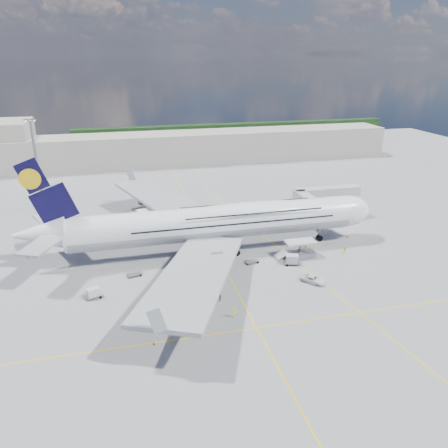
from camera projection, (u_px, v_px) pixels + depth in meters
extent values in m
plane|color=gray|center=(226.00, 271.00, 87.68)|extent=(300.00, 300.00, 0.00)
cube|color=yellow|center=(226.00, 271.00, 87.68)|extent=(0.25, 220.00, 0.01)
cube|color=yellow|center=(257.00, 328.00, 69.59)|extent=(120.00, 0.25, 0.01)
cube|color=yellow|center=(275.00, 245.00, 99.84)|extent=(14.16, 99.06, 0.01)
cylinder|color=white|center=(215.00, 222.00, 94.25)|extent=(62.00, 7.20, 7.20)
cylinder|color=#9EA0A5|center=(215.00, 223.00, 94.31)|extent=(60.76, 7.13, 7.13)
ellipsoid|color=white|center=(251.00, 211.00, 95.31)|extent=(36.00, 6.84, 3.76)
ellipsoid|color=white|center=(345.00, 211.00, 101.14)|extent=(11.52, 7.20, 7.20)
ellipsoid|color=black|center=(358.00, 207.00, 101.64)|extent=(3.84, 4.16, 1.44)
cone|color=white|center=(40.00, 234.00, 86.08)|extent=(10.00, 6.84, 6.84)
cube|color=black|center=(44.00, 191.00, 83.32)|extent=(11.02, 0.46, 14.61)
cylinder|color=yellow|center=(30.00, 179.00, 81.94)|extent=(4.00, 0.60, 4.00)
cube|color=#999EA3|center=(167.00, 202.00, 111.01)|extent=(25.49, 39.15, 3.35)
cube|color=#999EA3|center=(195.00, 274.00, 74.82)|extent=(25.49, 39.15, 3.35)
cylinder|color=#B7BABF|center=(192.00, 219.00, 106.21)|extent=(5.20, 3.50, 3.50)
cylinder|color=#B7BABF|center=(168.00, 207.00, 114.70)|extent=(5.20, 3.50, 3.50)
cylinder|color=#B7BABF|center=(214.00, 264.00, 83.59)|extent=(5.20, 3.50, 3.50)
cylinder|color=#B7BABF|center=(202.00, 294.00, 73.09)|extent=(5.20, 3.50, 3.50)
cylinder|color=gray|center=(320.00, 232.00, 101.48)|extent=(0.44, 0.44, 3.80)
cylinder|color=black|center=(319.00, 238.00, 102.05)|extent=(1.30, 0.90, 1.30)
cylinder|color=gray|center=(215.00, 242.00, 95.93)|extent=(0.56, 0.56, 3.80)
cylinder|color=black|center=(212.00, 242.00, 99.35)|extent=(1.50, 0.90, 1.50)
cube|color=#B7B7BC|center=(306.00, 200.00, 107.48)|extent=(3.00, 10.00, 2.60)
cube|color=#B7B7BC|center=(327.00, 192.00, 113.78)|extent=(18.00, 3.00, 2.60)
cylinder|color=gray|center=(308.00, 209.00, 111.93)|extent=(0.80, 0.80, 7.10)
cylinder|color=black|center=(307.00, 221.00, 113.06)|extent=(0.90, 0.80, 0.90)
cylinder|color=gray|center=(353.00, 203.00, 116.85)|extent=(1.00, 1.00, 7.10)
cube|color=gray|center=(352.00, 214.00, 117.99)|extent=(2.00, 2.00, 0.80)
cylinder|color=#B7B7BC|center=(313.00, 205.00, 104.04)|extent=(3.60, 3.60, 2.80)
cube|color=silver|center=(300.00, 242.00, 92.81)|extent=(6.50, 3.20, 0.35)
cube|color=gray|center=(300.00, 254.00, 93.88)|extent=(6.50, 3.20, 1.10)
cube|color=gray|center=(300.00, 248.00, 93.34)|extent=(0.22, 1.99, 3.00)
cylinder|color=black|center=(290.00, 259.00, 92.29)|extent=(0.70, 0.30, 0.70)
cube|color=silver|center=(281.00, 254.00, 92.79)|extent=(2.16, 2.60, 1.60)
cylinder|color=gray|center=(38.00, 169.00, 114.95)|extent=(0.70, 0.70, 25.00)
cube|color=gray|center=(30.00, 120.00, 110.33)|extent=(3.00, 0.40, 0.60)
cube|color=#B2AD9E|center=(168.00, 149.00, 171.44)|extent=(180.00, 16.00, 12.00)
cube|color=#193814|center=(236.00, 131.00, 221.76)|extent=(160.00, 6.00, 8.00)
cube|color=gray|center=(94.00, 296.00, 78.11)|extent=(3.36, 2.58, 0.18)
cylinder|color=black|center=(87.00, 299.00, 77.35)|extent=(0.44, 0.18, 0.44)
cylinder|color=black|center=(101.00, 294.00, 78.96)|extent=(0.44, 0.18, 0.44)
cube|color=silver|center=(93.00, 292.00, 77.82)|extent=(2.58, 2.19, 1.49)
cube|color=gray|center=(185.00, 275.00, 85.54)|extent=(2.98, 1.81, 0.17)
cylinder|color=black|center=(179.00, 278.00, 84.82)|extent=(0.41, 0.17, 0.41)
cylinder|color=black|center=(190.00, 274.00, 86.34)|extent=(0.41, 0.17, 0.41)
cube|color=silver|center=(185.00, 272.00, 85.26)|extent=(2.22, 1.64, 1.41)
cube|color=gray|center=(145.00, 314.00, 72.47)|extent=(3.54, 2.06, 0.20)
cylinder|color=black|center=(137.00, 319.00, 71.60)|extent=(0.50, 0.20, 0.50)
cylinder|color=black|center=(153.00, 312.00, 73.44)|extent=(0.50, 0.20, 0.50)
cube|color=silver|center=(145.00, 310.00, 72.14)|extent=(2.62, 1.88, 1.71)
cube|color=gray|center=(135.00, 274.00, 85.84)|extent=(3.24, 2.31, 0.18)
cylinder|color=black|center=(129.00, 277.00, 85.09)|extent=(0.43, 0.18, 0.43)
cylinder|color=black|center=(140.00, 273.00, 86.67)|extent=(0.43, 0.18, 0.43)
cube|color=gray|center=(292.00, 263.00, 90.45)|extent=(3.74, 2.74, 0.20)
cylinder|color=black|center=(287.00, 265.00, 89.60)|extent=(0.49, 0.20, 0.49)
cylinder|color=black|center=(297.00, 261.00, 91.41)|extent=(0.49, 0.20, 0.49)
cube|color=silver|center=(292.00, 259.00, 90.13)|extent=(2.86, 2.36, 1.68)
cube|color=gray|center=(252.00, 261.00, 91.09)|extent=(3.27, 2.56, 0.17)
cylinder|color=black|center=(247.00, 264.00, 90.36)|extent=(0.42, 0.17, 0.42)
cylinder|color=black|center=(256.00, 260.00, 91.92)|extent=(0.42, 0.17, 0.42)
cube|color=white|center=(175.00, 279.00, 83.05)|extent=(3.20, 2.09, 1.37)
cube|color=black|center=(175.00, 275.00, 82.74)|extent=(1.35, 1.49, 0.53)
cylinder|color=black|center=(170.00, 283.00, 82.44)|extent=(0.67, 0.26, 0.67)
cylinder|color=black|center=(180.00, 279.00, 83.95)|extent=(0.67, 0.26, 0.67)
cube|color=gray|center=(151.00, 222.00, 110.45)|extent=(7.85, 5.70, 2.28)
cube|color=white|center=(148.00, 214.00, 109.49)|extent=(6.16, 4.95, 2.50)
cube|color=white|center=(162.00, 217.00, 110.71)|extent=(2.99, 3.25, 1.82)
cube|color=black|center=(166.00, 216.00, 110.80)|extent=(1.15, 2.12, 1.02)
cylinder|color=black|center=(162.00, 225.00, 110.01)|extent=(1.25, 0.40, 1.25)
cylinder|color=black|center=(141.00, 223.00, 111.26)|extent=(1.25, 0.40, 1.25)
cube|color=orange|center=(148.00, 217.00, 109.78)|extent=(6.23, 5.03, 0.57)
cube|color=gray|center=(149.00, 199.00, 127.90)|extent=(6.97, 3.00, 2.09)
cube|color=white|center=(146.00, 193.00, 127.01)|extent=(5.21, 2.98, 2.30)
cube|color=white|center=(158.00, 195.00, 128.14)|extent=(2.06, 2.54, 1.68)
cube|color=black|center=(161.00, 195.00, 128.22)|extent=(0.31, 2.10, 0.94)
cylinder|color=black|center=(158.00, 201.00, 127.49)|extent=(1.15, 0.37, 1.15)
cylinder|color=black|center=(141.00, 200.00, 128.65)|extent=(1.15, 0.37, 1.15)
imported|color=white|center=(313.00, 280.00, 83.14)|extent=(4.76, 5.04, 1.32)
imported|color=#B9E017|center=(343.00, 226.00, 108.47)|extent=(0.72, 0.63, 1.66)
imported|color=#D9F619|center=(345.00, 250.00, 94.75)|extent=(1.17, 1.17, 1.91)
imported|color=#C1FF1A|center=(212.00, 298.00, 76.45)|extent=(0.42, 0.99, 1.68)
imported|color=#ADDF17|center=(306.00, 244.00, 98.10)|extent=(0.93, 1.06, 1.83)
imported|color=#A7FF1A|center=(234.00, 313.00, 72.01)|extent=(1.28, 1.04, 1.73)
cone|color=orange|center=(348.00, 236.00, 103.72)|extent=(0.47, 0.47, 0.60)
cube|color=orange|center=(348.00, 237.00, 103.83)|extent=(0.41, 0.41, 0.03)
cone|color=orange|center=(162.00, 233.00, 105.57)|extent=(0.50, 0.50, 0.64)
cube|color=orange|center=(163.00, 234.00, 105.68)|extent=(0.44, 0.44, 0.03)
cone|color=orange|center=(167.00, 217.00, 116.23)|extent=(0.48, 0.48, 0.61)
cube|color=orange|center=(168.00, 218.00, 116.34)|extent=(0.42, 0.42, 0.03)
cone|color=orange|center=(209.00, 279.00, 84.08)|extent=(0.39, 0.39, 0.49)
cube|color=orange|center=(209.00, 280.00, 84.17)|extent=(0.33, 0.33, 0.03)
cone|color=orange|center=(154.00, 343.00, 65.49)|extent=(0.43, 0.43, 0.55)
cube|color=orange|center=(154.00, 345.00, 65.58)|extent=(0.37, 0.37, 0.03)
cone|color=orange|center=(27.00, 257.00, 93.39)|extent=(0.48, 0.48, 0.61)
cube|color=orange|center=(28.00, 258.00, 93.50)|extent=(0.41, 0.41, 0.03)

